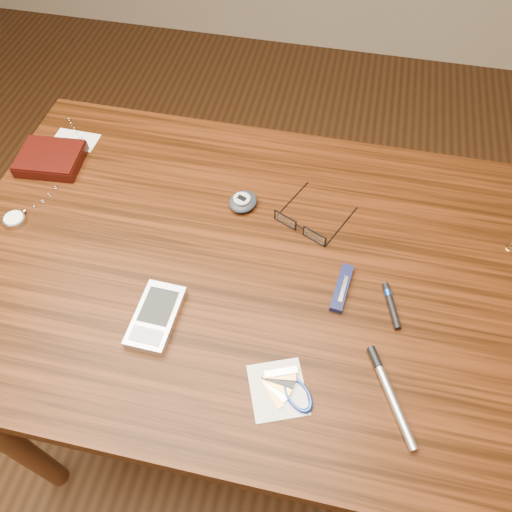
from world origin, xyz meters
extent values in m
plane|color=#472814|center=(0.00, 0.00, 0.00)|extent=(3.80, 3.80, 0.00)
cube|color=#371808|center=(0.00, 0.00, 0.73)|extent=(1.00, 0.70, 0.03)
cylinder|color=#4C2814|center=(-0.45, -0.30, 0.36)|extent=(0.05, 0.05, 0.71)
cylinder|color=#4C2814|center=(-0.45, 0.30, 0.36)|extent=(0.05, 0.05, 0.71)
cylinder|color=#4C2814|center=(0.45, 0.30, 0.36)|extent=(0.05, 0.05, 0.71)
cube|color=black|center=(-0.42, 0.15, 0.76)|extent=(0.13, 0.11, 0.02)
cube|color=black|center=(-0.42, 0.15, 0.77)|extent=(0.13, 0.11, 0.00)
cube|color=silver|center=(-0.40, 0.23, 0.75)|extent=(0.09, 0.06, 0.00)
cube|color=black|center=(0.07, 0.10, 0.76)|extent=(0.04, 0.02, 0.02)
cube|color=silver|center=(0.07, 0.10, 0.76)|extent=(0.04, 0.02, 0.02)
cylinder|color=black|center=(0.07, 0.16, 0.75)|extent=(0.05, 0.10, 0.00)
cube|color=black|center=(0.13, 0.07, 0.76)|extent=(0.04, 0.02, 0.02)
cube|color=silver|center=(0.13, 0.07, 0.76)|extent=(0.04, 0.02, 0.02)
cylinder|color=black|center=(0.17, 0.11, 0.75)|extent=(0.05, 0.10, 0.00)
cube|color=black|center=(0.10, 0.08, 0.77)|extent=(0.01, 0.01, 0.00)
torus|color=#D7B65B|center=(0.47, 0.13, 0.75)|extent=(0.03, 0.03, 0.00)
cylinder|color=#BBBBBF|center=(-0.42, 0.00, 0.75)|extent=(0.04, 0.04, 0.01)
cylinder|color=white|center=(-0.42, 0.00, 0.76)|extent=(0.03, 0.03, 0.00)
cylinder|color=#BBBBBF|center=(-0.41, 0.02, 0.75)|extent=(0.01, 0.01, 0.01)
torus|color=#BBBBBF|center=(-0.40, 0.04, 0.75)|extent=(0.01, 0.01, 0.01)
torus|color=#BBBBBF|center=(-0.39, 0.05, 0.75)|extent=(0.01, 0.01, 0.00)
torus|color=#BBBBBF|center=(-0.39, 0.07, 0.75)|extent=(0.01, 0.01, 0.01)
torus|color=#BBBBBF|center=(-0.38, 0.09, 0.75)|extent=(0.01, 0.01, 0.00)
torus|color=#BBBBBF|center=(-0.38, 0.11, 0.75)|extent=(0.01, 0.01, 0.01)
torus|color=#BBBBBF|center=(-0.38, 0.13, 0.75)|extent=(0.01, 0.01, 0.00)
torus|color=#BBBBBF|center=(-0.37, 0.15, 0.75)|extent=(0.01, 0.00, 0.01)
torus|color=#BBBBBF|center=(-0.37, 0.17, 0.75)|extent=(0.01, 0.01, 0.00)
torus|color=#BBBBBF|center=(-0.37, 0.19, 0.75)|extent=(0.01, 0.00, 0.01)
torus|color=#BBBBBF|center=(-0.37, 0.21, 0.75)|extent=(0.01, 0.01, 0.00)
torus|color=#BBBBBF|center=(-0.38, 0.22, 0.75)|extent=(0.01, 0.01, 0.01)
torus|color=#BBBBBF|center=(-0.39, 0.24, 0.75)|extent=(0.01, 0.01, 0.00)
torus|color=#BBBBBF|center=(-0.41, 0.25, 0.75)|extent=(0.01, 0.01, 0.01)
torus|color=#BBBBBF|center=(-0.42, 0.26, 0.75)|extent=(0.01, 0.01, 0.00)
torus|color=#BBBBBF|center=(-0.43, 0.27, 0.75)|extent=(0.01, 0.00, 0.01)
torus|color=#BBBBBF|center=(-0.44, 0.29, 0.75)|extent=(0.01, 0.01, 0.00)
cube|color=silver|center=(-0.10, -0.14, 0.76)|extent=(0.07, 0.12, 0.02)
cube|color=black|center=(-0.10, -0.12, 0.77)|extent=(0.05, 0.07, 0.00)
cube|color=#9FA1A7|center=(-0.10, -0.18, 0.77)|extent=(0.05, 0.03, 0.00)
ellipsoid|color=black|center=(-0.02, 0.13, 0.76)|extent=(0.07, 0.07, 0.02)
cylinder|color=#96979E|center=(-0.02, 0.12, 0.77)|extent=(0.03, 0.03, 0.00)
cube|color=black|center=(-0.02, 0.12, 0.77)|extent=(0.02, 0.02, 0.00)
cube|color=silver|center=(0.11, -0.21, 0.75)|extent=(0.11, 0.11, 0.00)
torus|color=#1C369B|center=(0.14, -0.22, 0.75)|extent=(0.07, 0.07, 0.01)
cube|color=#A76E3B|center=(0.11, -0.22, 0.75)|extent=(0.04, 0.04, 0.00)
cube|color=silver|center=(0.11, -0.21, 0.75)|extent=(0.05, 0.04, 0.00)
cube|color=#A38639|center=(0.11, -0.21, 0.76)|extent=(0.05, 0.03, 0.00)
cube|color=black|center=(0.11, -0.20, 0.76)|extent=(0.05, 0.02, 0.00)
cube|color=#A76E3B|center=(0.11, -0.20, 0.76)|extent=(0.05, 0.02, 0.00)
cube|color=silver|center=(0.11, -0.19, 0.76)|extent=(0.05, 0.03, 0.00)
cube|color=#0D0F34|center=(0.19, -0.02, 0.76)|extent=(0.03, 0.09, 0.01)
cube|color=silver|center=(0.19, -0.03, 0.76)|extent=(0.01, 0.05, 0.00)
cylinder|color=#B2B3B7|center=(0.28, -0.19, 0.76)|extent=(0.08, 0.15, 0.01)
cylinder|color=black|center=(0.25, -0.13, 0.76)|extent=(0.03, 0.04, 0.01)
cylinder|color=black|center=(0.27, -0.04, 0.76)|extent=(0.04, 0.08, 0.01)
cylinder|color=#164CB2|center=(0.26, -0.02, 0.76)|extent=(0.01, 0.01, 0.01)
camera|label=1|loc=(0.14, -0.48, 1.46)|focal=35.00mm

